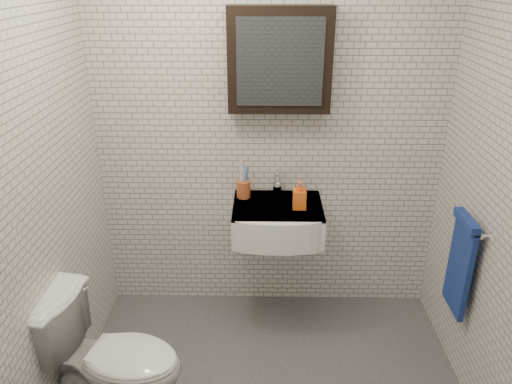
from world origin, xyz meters
TOP-DOWN VIEW (x-y plane):
  - room_shell at (0.00, 0.00)m, footprint 2.22×2.02m
  - washbasin at (0.05, 0.73)m, footprint 0.55×0.50m
  - faucet at (0.05, 0.93)m, footprint 0.06×0.20m
  - mirror_cabinet at (0.05, 0.93)m, footprint 0.60×0.15m
  - towel_rail at (1.04, 0.35)m, footprint 0.09×0.30m
  - toothbrush_cup at (-0.16, 0.89)m, footprint 0.11×0.11m
  - soap_bottle at (0.18, 0.74)m, footprint 0.08×0.08m
  - toilet at (-0.80, -0.06)m, footprint 0.79×0.55m

SIDE VIEW (x-z plane):
  - toilet at x=-0.80m, z-range 0.00..0.74m
  - towel_rail at x=1.04m, z-range 0.43..1.01m
  - washbasin at x=0.05m, z-range 0.66..0.86m
  - toothbrush_cup at x=-0.16m, z-range 0.79..1.03m
  - faucet at x=0.05m, z-range 0.84..0.99m
  - soap_bottle at x=0.18m, z-range 0.85..1.03m
  - room_shell at x=0.00m, z-range 0.21..2.72m
  - mirror_cabinet at x=0.05m, z-range 1.40..2.00m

